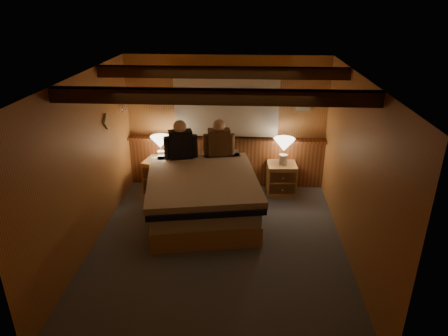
# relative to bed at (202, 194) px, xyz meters

# --- Properties ---
(floor) EXTENTS (4.20, 4.20, 0.00)m
(floor) POSITION_rel_bed_xyz_m (0.32, -0.83, -0.38)
(floor) COLOR #525862
(floor) RESTS_ON ground
(ceiling) EXTENTS (4.20, 4.20, 0.00)m
(ceiling) POSITION_rel_bed_xyz_m (0.32, -0.83, 2.02)
(ceiling) COLOR #BC8646
(ceiling) RESTS_ON wall_back
(wall_back) EXTENTS (3.60, 0.00, 3.60)m
(wall_back) POSITION_rel_bed_xyz_m (0.32, 1.27, 0.82)
(wall_back) COLOR #C38146
(wall_back) RESTS_ON floor
(wall_left) EXTENTS (0.00, 4.20, 4.20)m
(wall_left) POSITION_rel_bed_xyz_m (-1.48, -0.83, 0.82)
(wall_left) COLOR #C38146
(wall_left) RESTS_ON floor
(wall_right) EXTENTS (0.00, 4.20, 4.20)m
(wall_right) POSITION_rel_bed_xyz_m (2.12, -0.83, 0.82)
(wall_right) COLOR #C38146
(wall_right) RESTS_ON floor
(wall_front) EXTENTS (3.60, 0.00, 3.60)m
(wall_front) POSITION_rel_bed_xyz_m (0.32, -2.93, 0.82)
(wall_front) COLOR #C38146
(wall_front) RESTS_ON floor
(wainscot) EXTENTS (3.60, 0.23, 0.94)m
(wainscot) POSITION_rel_bed_xyz_m (0.32, 1.20, 0.10)
(wainscot) COLOR brown
(wainscot) RESTS_ON wall_back
(curtain_window) EXTENTS (2.18, 0.09, 1.11)m
(curtain_window) POSITION_rel_bed_xyz_m (0.32, 1.20, 1.14)
(curtain_window) COLOR #402710
(curtain_window) RESTS_ON wall_back
(ceiling_beams) EXTENTS (3.60, 1.65, 0.16)m
(ceiling_beams) POSITION_rel_bed_xyz_m (0.32, -0.68, 1.93)
(ceiling_beams) COLOR #402710
(ceiling_beams) RESTS_ON ceiling
(coat_rail) EXTENTS (0.05, 0.55, 0.24)m
(coat_rail) POSITION_rel_bed_xyz_m (-1.40, 0.74, 1.29)
(coat_rail) COLOR white
(coat_rail) RESTS_ON wall_left
(framed_print) EXTENTS (0.30, 0.04, 0.25)m
(framed_print) POSITION_rel_bed_xyz_m (1.67, 1.24, 1.17)
(framed_print) COLOR tan
(framed_print) RESTS_ON wall_back
(bed) EXTENTS (1.98, 2.41, 0.74)m
(bed) POSITION_rel_bed_xyz_m (0.00, 0.00, 0.00)
(bed) COLOR tan
(bed) RESTS_ON floor
(nightstand_left) EXTENTS (0.64, 0.60, 0.61)m
(nightstand_left) POSITION_rel_bed_xyz_m (-0.84, 0.85, -0.08)
(nightstand_left) COLOR tan
(nightstand_left) RESTS_ON floor
(nightstand_right) EXTENTS (0.53, 0.48, 0.56)m
(nightstand_right) POSITION_rel_bed_xyz_m (1.34, 0.91, -0.10)
(nightstand_right) COLOR tan
(nightstand_right) RESTS_ON floor
(lamp_left) EXTENTS (0.34, 0.34, 0.44)m
(lamp_left) POSITION_rel_bed_xyz_m (-0.83, 0.86, 0.54)
(lamp_left) COLOR silver
(lamp_left) RESTS_ON nightstand_left
(lamp_right) EXTENTS (0.37, 0.37, 0.48)m
(lamp_right) POSITION_rel_bed_xyz_m (1.35, 0.91, 0.51)
(lamp_right) COLOR silver
(lamp_right) RESTS_ON nightstand_right
(person_left) EXTENTS (0.56, 0.32, 0.70)m
(person_left) POSITION_rel_bed_xyz_m (-0.43, 0.67, 0.63)
(person_left) COLOR black
(person_left) RESTS_ON bed
(person_right) EXTENTS (0.55, 0.27, 0.67)m
(person_right) POSITION_rel_bed_xyz_m (0.21, 0.85, 0.62)
(person_right) COLOR #513620
(person_right) RESTS_ON bed
(duffel_bag) EXTENTS (0.56, 0.41, 0.37)m
(duffel_bag) POSITION_rel_bed_xyz_m (-0.66, 0.52, -0.22)
(duffel_bag) COLOR black
(duffel_bag) RESTS_ON floor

